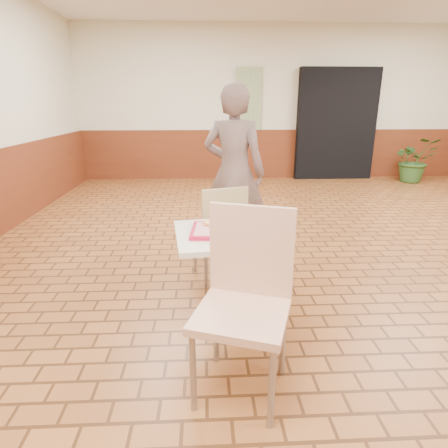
{
  "coord_description": "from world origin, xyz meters",
  "views": [
    {
      "loc": [
        -1.49,
        -2.9,
        1.53
      ],
      "look_at": [
        -1.37,
        -0.49,
        0.75
      ],
      "focal_mm": 30.0,
      "sensor_mm": 36.0,
      "label": 1
    }
  ],
  "objects_px": {
    "chair_main_back": "(221,229)",
    "serving_tray": "(224,230)",
    "main_table": "(224,262)",
    "paper_cup": "(241,216)",
    "chair_main_front": "(245,292)",
    "potted_plant": "(414,160)",
    "customer": "(234,173)",
    "ring_donut": "(210,223)",
    "long_john_donut": "(230,227)"
  },
  "relations": [
    {
      "from": "chair_main_back",
      "to": "serving_tray",
      "type": "relative_size",
      "value": 1.96
    },
    {
      "from": "main_table",
      "to": "paper_cup",
      "type": "bearing_deg",
      "value": 44.15
    },
    {
      "from": "chair_main_front",
      "to": "potted_plant",
      "type": "relative_size",
      "value": 1.14
    },
    {
      "from": "customer",
      "to": "potted_plant",
      "type": "distance_m",
      "value": 5.3
    },
    {
      "from": "ring_donut",
      "to": "potted_plant",
      "type": "bearing_deg",
      "value": 49.08
    },
    {
      "from": "chair_main_back",
      "to": "paper_cup",
      "type": "height_order",
      "value": "chair_main_back"
    },
    {
      "from": "long_john_donut",
      "to": "paper_cup",
      "type": "relative_size",
      "value": 1.75
    },
    {
      "from": "main_table",
      "to": "paper_cup",
      "type": "relative_size",
      "value": 6.98
    },
    {
      "from": "main_table",
      "to": "paper_cup",
      "type": "xyz_separation_m",
      "value": [
        0.13,
        0.12,
        0.3
      ]
    },
    {
      "from": "potted_plant",
      "to": "serving_tray",
      "type": "bearing_deg",
      "value": -129.71
    },
    {
      "from": "main_table",
      "to": "long_john_donut",
      "type": "relative_size",
      "value": 4.0
    },
    {
      "from": "long_john_donut",
      "to": "potted_plant",
      "type": "relative_size",
      "value": 0.19
    },
    {
      "from": "serving_tray",
      "to": "ring_donut",
      "type": "bearing_deg",
      "value": 135.48
    },
    {
      "from": "long_john_donut",
      "to": "serving_tray",
      "type": "bearing_deg",
      "value": 138.2
    },
    {
      "from": "serving_tray",
      "to": "ring_donut",
      "type": "distance_m",
      "value": 0.14
    },
    {
      "from": "serving_tray",
      "to": "paper_cup",
      "type": "xyz_separation_m",
      "value": [
        0.13,
        0.12,
        0.06
      ]
    },
    {
      "from": "long_john_donut",
      "to": "paper_cup",
      "type": "xyz_separation_m",
      "value": [
        0.08,
        0.16,
        0.03
      ]
    },
    {
      "from": "paper_cup",
      "to": "ring_donut",
      "type": "bearing_deg",
      "value": -172.91
    },
    {
      "from": "chair_main_front",
      "to": "chair_main_back",
      "type": "height_order",
      "value": "chair_main_front"
    },
    {
      "from": "customer",
      "to": "serving_tray",
      "type": "bearing_deg",
      "value": 102.28
    },
    {
      "from": "customer",
      "to": "paper_cup",
      "type": "distance_m",
      "value": 1.2
    },
    {
      "from": "chair_main_back",
      "to": "potted_plant",
      "type": "xyz_separation_m",
      "value": [
        4.06,
        4.22,
        -0.04
      ]
    },
    {
      "from": "ring_donut",
      "to": "paper_cup",
      "type": "relative_size",
      "value": 0.92
    },
    {
      "from": "chair_main_front",
      "to": "ring_donut",
      "type": "distance_m",
      "value": 0.76
    },
    {
      "from": "main_table",
      "to": "customer",
      "type": "relative_size",
      "value": 0.4
    },
    {
      "from": "ring_donut",
      "to": "potted_plant",
      "type": "height_order",
      "value": "potted_plant"
    },
    {
      "from": "main_table",
      "to": "serving_tray",
      "type": "relative_size",
      "value": 1.55
    },
    {
      "from": "serving_tray",
      "to": "ring_donut",
      "type": "xyz_separation_m",
      "value": [
        -0.1,
        0.09,
        0.03
      ]
    },
    {
      "from": "main_table",
      "to": "potted_plant",
      "type": "bearing_deg",
      "value": 50.29
    },
    {
      "from": "chair_main_front",
      "to": "serving_tray",
      "type": "bearing_deg",
      "value": 116.45
    },
    {
      "from": "potted_plant",
      "to": "ring_donut",
      "type": "bearing_deg",
      "value": -130.92
    },
    {
      "from": "long_john_donut",
      "to": "potted_plant",
      "type": "height_order",
      "value": "potted_plant"
    },
    {
      "from": "main_table",
      "to": "serving_tray",
      "type": "xyz_separation_m",
      "value": [
        0.0,
        0.0,
        0.24
      ]
    },
    {
      "from": "chair_main_front",
      "to": "potted_plant",
      "type": "xyz_separation_m",
      "value": [
        3.98,
        5.52,
        -0.12
      ]
    },
    {
      "from": "chair_main_back",
      "to": "potted_plant",
      "type": "relative_size",
      "value": 0.98
    },
    {
      "from": "serving_tray",
      "to": "paper_cup",
      "type": "height_order",
      "value": "paper_cup"
    },
    {
      "from": "chair_main_back",
      "to": "paper_cup",
      "type": "relative_size",
      "value": 8.81
    },
    {
      "from": "paper_cup",
      "to": "chair_main_back",
      "type": "bearing_deg",
      "value": 102.29
    },
    {
      "from": "serving_tray",
      "to": "long_john_donut",
      "type": "height_order",
      "value": "long_john_donut"
    },
    {
      "from": "main_table",
      "to": "chair_main_front",
      "type": "xyz_separation_m",
      "value": [
        0.08,
        -0.63,
        0.1
      ]
    },
    {
      "from": "main_table",
      "to": "potted_plant",
      "type": "distance_m",
      "value": 6.36
    },
    {
      "from": "chair_main_back",
      "to": "customer",
      "type": "xyz_separation_m",
      "value": [
        0.16,
        0.65,
        0.38
      ]
    },
    {
      "from": "chair_main_back",
      "to": "chair_main_front",
      "type": "bearing_deg",
      "value": 76.11
    },
    {
      "from": "ring_donut",
      "to": "chair_main_front",
      "type": "bearing_deg",
      "value": -76.07
    },
    {
      "from": "serving_tray",
      "to": "long_john_donut",
      "type": "distance_m",
      "value": 0.07
    },
    {
      "from": "chair_main_back",
      "to": "paper_cup",
      "type": "distance_m",
      "value": 0.63
    },
    {
      "from": "long_john_donut",
      "to": "potted_plant",
      "type": "distance_m",
      "value": 6.37
    },
    {
      "from": "chair_main_back",
      "to": "long_john_donut",
      "type": "xyz_separation_m",
      "value": [
        0.04,
        -0.71,
        0.25
      ]
    },
    {
      "from": "main_table",
      "to": "potted_plant",
      "type": "height_order",
      "value": "potted_plant"
    },
    {
      "from": "main_table",
      "to": "ring_donut",
      "type": "bearing_deg",
      "value": 135.48
    }
  ]
}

